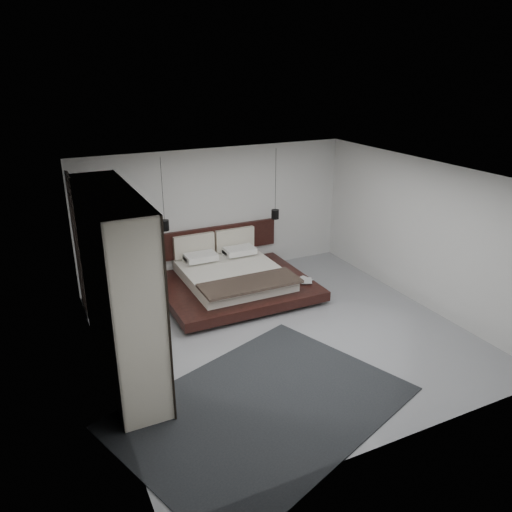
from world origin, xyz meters
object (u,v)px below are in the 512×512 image
pendant_left (165,225)px  rug (263,407)px  bed (233,279)px  lattice_screen (78,245)px  pendant_right (275,214)px  wardrobe (118,287)px

pendant_left → rug: (0.12, -4.08, -1.47)m
bed → lattice_screen: bearing=169.1°
pendant_left → rug: pendant_left is taller
pendant_right → bed: bearing=-158.3°
rug → pendant_left: bearing=91.7°
bed → wardrobe: (-2.60, -1.90, 1.11)m
pendant_right → rug: (-2.31, -4.08, -1.39)m
lattice_screen → rug: bearing=-67.1°
lattice_screen → pendant_right: (4.06, -0.07, 0.10)m
pendant_left → wardrobe: 2.75m
pendant_right → wardrobe: size_ratio=0.52×
wardrobe → pendant_right: bearing=32.0°
pendant_right → rug: size_ratio=0.39×
lattice_screen → pendant_right: 4.07m
bed → rug: 3.78m
lattice_screen → wardrobe: size_ratio=0.90×
bed → rug: bed is taller
lattice_screen → pendant_right: bearing=-0.9°
pendant_left → pendant_right: size_ratio=0.95×
bed → pendant_right: bearing=21.7°
pendant_left → rug: size_ratio=0.37×
wardrobe → rug: 2.67m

